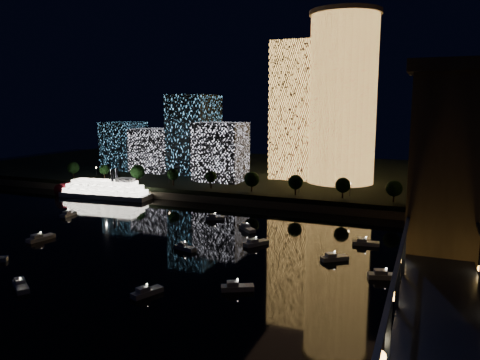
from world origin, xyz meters
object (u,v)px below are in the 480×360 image
object	(u,v)px
truss_bridge	(437,231)
riverboat	(101,190)
tower_cylindrical	(343,99)
tower_rectangular	(295,111)

from	to	relation	value
truss_bridge	riverboat	world-z (taller)	truss_bridge
tower_cylindrical	truss_bridge	xyz separation A→B (m)	(43.48, -124.38, -29.66)
tower_rectangular	riverboat	bearing A→B (deg)	-140.10
truss_bridge	riverboat	bearing A→B (deg)	154.80
tower_rectangular	riverboat	size ratio (longest dim) A/B	1.45
tower_cylindrical	truss_bridge	bearing A→B (deg)	-70.73
tower_rectangular	truss_bridge	xyz separation A→B (m)	(68.89, -130.91, -23.53)
tower_cylindrical	tower_rectangular	size ratio (longest dim) A/B	1.17
tower_cylindrical	riverboat	bearing A→B (deg)	-150.73
truss_bridge	tower_cylindrical	bearing A→B (deg)	109.27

